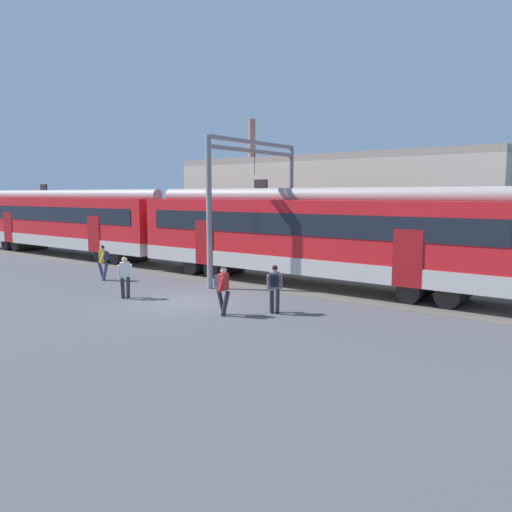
{
  "coord_description": "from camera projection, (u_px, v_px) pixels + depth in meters",
  "views": [
    {
      "loc": [
        13.16,
        -13.16,
        4.06
      ],
      "look_at": [
        1.35,
        2.63,
        1.6
      ],
      "focal_mm": 35.0,
      "sensor_mm": 36.0,
      "label": 1
    }
  ],
  "objects": [
    {
      "name": "pedestrian_yellow",
      "position": [
        103.0,
        260.0,
        23.48
      ],
      "size": [
        0.71,
        0.51,
        1.67
      ],
      "color": "navy",
      "rests_on": "ground"
    },
    {
      "name": "catenary_gantry",
      "position": [
        254.0,
        189.0,
        23.58
      ],
      "size": [
        0.24,
        6.64,
        6.53
      ],
      "color": "gray",
      "rests_on": "ground"
    },
    {
      "name": "commuter_train",
      "position": [
        175.0,
        227.0,
        27.06
      ],
      "size": [
        38.05,
        3.07,
        4.73
      ],
      "color": "#B7B2AD",
      "rests_on": "ground"
    },
    {
      "name": "track_bed",
      "position": [
        145.0,
        265.0,
        28.82
      ],
      "size": [
        80.0,
        4.4,
        0.01
      ],
      "primitive_type": "cube",
      "color": "#605951",
      "rests_on": "ground"
    },
    {
      "name": "pedestrian_grey",
      "position": [
        275.0,
        285.0,
        16.96
      ],
      "size": [
        0.5,
        0.71,
        1.67
      ],
      "color": "#28282D",
      "rests_on": "ground"
    },
    {
      "name": "pedestrian_white",
      "position": [
        125.0,
        274.0,
        19.42
      ],
      "size": [
        0.44,
        0.67,
        1.67
      ],
      "color": "#28282D",
      "rests_on": "ground"
    },
    {
      "name": "background_building",
      "position": [
        331.0,
        208.0,
        31.52
      ],
      "size": [
        20.88,
        5.0,
        9.2
      ],
      "color": "beige",
      "rests_on": "ground"
    },
    {
      "name": "pedestrian_red",
      "position": [
        223.0,
        286.0,
        16.68
      ],
      "size": [
        0.67,
        0.54,
        1.67
      ],
      "color": "#28282D",
      "rests_on": "ground"
    },
    {
      "name": "ground_plane",
      "position": [
        186.0,
        302.0,
        18.78
      ],
      "size": [
        160.0,
        160.0,
        0.0
      ],
      "primitive_type": "plane",
      "color": "#515156"
    }
  ]
}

